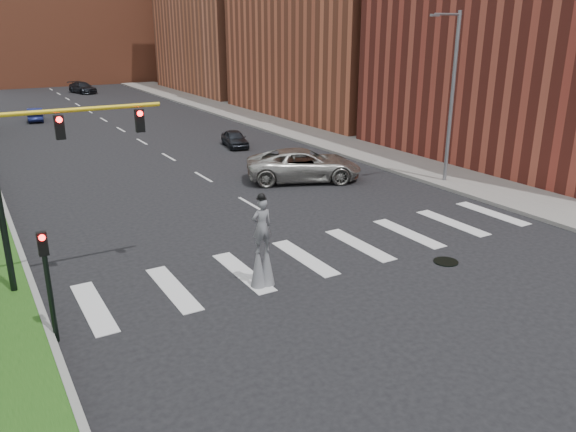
% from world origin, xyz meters
% --- Properties ---
extents(ground_plane, '(160.00, 160.00, 0.00)m').
position_xyz_m(ground_plane, '(0.00, 0.00, 0.00)').
color(ground_plane, black).
rests_on(ground_plane, ground).
extents(sidewalk_right, '(5.00, 90.00, 0.18)m').
position_xyz_m(sidewalk_right, '(12.50, 25.00, 0.09)').
color(sidewalk_right, gray).
rests_on(sidewalk_right, ground).
extents(manhole, '(0.90, 0.90, 0.04)m').
position_xyz_m(manhole, '(3.00, -2.00, 0.02)').
color(manhole, black).
rests_on(manhole, ground).
extents(building_far, '(16.00, 22.00, 20.00)m').
position_xyz_m(building_far, '(22.00, 54.00, 10.00)').
color(building_far, '#B36142').
rests_on(building_far, ground).
extents(building_backdrop, '(26.00, 14.00, 18.00)m').
position_xyz_m(building_backdrop, '(6.00, 78.00, 9.00)').
color(building_backdrop, '#AA5335').
rests_on(building_backdrop, ground).
extents(streetlight, '(2.05, 0.20, 9.00)m').
position_xyz_m(streetlight, '(10.90, 6.00, 4.90)').
color(streetlight, slate).
rests_on(streetlight, ground).
extents(traffic_signal, '(5.30, 0.23, 6.20)m').
position_xyz_m(traffic_signal, '(-9.78, 3.00, 4.15)').
color(traffic_signal, black).
rests_on(traffic_signal, ground).
extents(secondary_signal, '(0.25, 0.21, 3.23)m').
position_xyz_m(secondary_signal, '(-10.30, -0.50, 1.95)').
color(secondary_signal, black).
rests_on(secondary_signal, ground).
extents(stilt_performer, '(0.84, 0.53, 3.23)m').
position_xyz_m(stilt_performer, '(-3.74, -0.29, 1.32)').
color(stilt_performer, '#382516').
rests_on(stilt_performer, ground).
extents(suv_crossing, '(7.01, 5.27, 1.77)m').
position_xyz_m(suv_crossing, '(4.62, 10.45, 0.89)').
color(suv_crossing, '#AFADA5').
rests_on(suv_crossing, ground).
extents(car_near, '(1.98, 3.64, 1.18)m').
position_xyz_m(car_near, '(5.21, 20.74, 0.59)').
color(car_near, black).
rests_on(car_near, ground).
extents(car_mid, '(1.74, 3.80, 1.21)m').
position_xyz_m(car_mid, '(-5.48, 40.32, 0.60)').
color(car_mid, navy).
rests_on(car_mid, ground).
extents(car_far, '(3.17, 5.16, 1.40)m').
position_xyz_m(car_far, '(2.83, 61.08, 0.70)').
color(car_far, black).
rests_on(car_far, ground).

